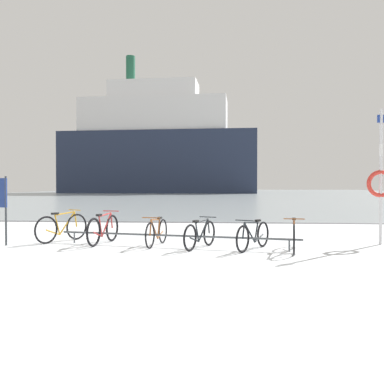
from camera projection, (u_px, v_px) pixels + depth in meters
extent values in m
cube|color=silver|center=(172.00, 294.00, 6.10)|extent=(80.00, 22.00, 0.08)
cube|color=gray|center=(220.00, 194.00, 71.89)|extent=(80.00, 110.00, 0.08)
cube|color=#47474C|center=(206.00, 223.00, 17.07)|extent=(80.00, 0.50, 0.05)
cylinder|color=#4C5156|center=(174.00, 236.00, 10.43)|extent=(6.10, 1.22, 0.05)
cylinder|color=#4C5156|center=(74.00, 237.00, 11.17)|extent=(0.04, 0.04, 0.28)
cylinder|color=#4C5156|center=(289.00, 246.00, 9.69)|extent=(0.04, 0.04, 0.28)
torus|color=black|center=(77.00, 227.00, 11.81)|extent=(0.39, 0.66, 0.73)
torus|color=black|center=(46.00, 230.00, 10.95)|extent=(0.39, 0.66, 0.73)
cylinder|color=gold|center=(67.00, 223.00, 11.53)|extent=(0.29, 0.49, 0.61)
cylinder|color=gold|center=(57.00, 225.00, 11.25)|extent=(0.12, 0.18, 0.55)
cylinder|color=gold|center=(65.00, 213.00, 11.46)|extent=(0.35, 0.61, 0.09)
cylinder|color=gold|center=(53.00, 232.00, 11.13)|extent=(0.25, 0.41, 0.20)
cylinder|color=gold|center=(76.00, 219.00, 11.77)|extent=(0.09, 0.12, 0.43)
cube|color=black|center=(55.00, 214.00, 11.18)|extent=(0.17, 0.21, 0.05)
cylinder|color=gold|center=(74.00, 210.00, 11.73)|extent=(0.42, 0.24, 0.02)
torus|color=black|center=(112.00, 228.00, 11.47)|extent=(0.18, 0.72, 0.73)
torus|color=black|center=(94.00, 232.00, 10.44)|extent=(0.18, 0.72, 0.73)
cylinder|color=#B22D2D|center=(107.00, 224.00, 11.13)|extent=(0.13, 0.56, 0.61)
cylinder|color=#B22D2D|center=(101.00, 227.00, 10.80)|extent=(0.07, 0.20, 0.54)
cylinder|color=#B22D2D|center=(105.00, 215.00, 11.05)|extent=(0.15, 0.69, 0.09)
cylinder|color=#B22D2D|center=(98.00, 234.00, 10.66)|extent=(0.11, 0.47, 0.20)
cylinder|color=#B22D2D|center=(112.00, 220.00, 11.43)|extent=(0.06, 0.12, 0.43)
cube|color=black|center=(99.00, 215.00, 10.71)|extent=(0.11, 0.21, 0.05)
cylinder|color=#B22D2D|center=(111.00, 211.00, 11.39)|extent=(0.46, 0.10, 0.02)
torus|color=black|center=(150.00, 236.00, 10.13)|extent=(0.15, 0.64, 0.64)
torus|color=black|center=(163.00, 231.00, 11.09)|extent=(0.15, 0.64, 0.64)
cylinder|color=brown|center=(154.00, 229.00, 10.44)|extent=(0.12, 0.52, 0.54)
cylinder|color=brown|center=(159.00, 229.00, 10.75)|extent=(0.07, 0.19, 0.48)
cylinder|color=brown|center=(155.00, 220.00, 10.51)|extent=(0.15, 0.65, 0.08)
cylinder|color=brown|center=(160.00, 235.00, 10.89)|extent=(0.11, 0.43, 0.18)
cylinder|color=brown|center=(150.00, 228.00, 10.16)|extent=(0.05, 0.11, 0.38)
cube|color=black|center=(160.00, 218.00, 10.82)|extent=(0.11, 0.21, 0.05)
cylinder|color=brown|center=(151.00, 218.00, 10.19)|extent=(0.46, 0.10, 0.02)
torus|color=black|center=(209.00, 233.00, 10.64)|extent=(0.29, 0.60, 0.63)
torus|color=black|center=(190.00, 238.00, 9.72)|extent=(0.29, 0.60, 0.63)
cylinder|color=#1E2328|center=(203.00, 230.00, 10.34)|extent=(0.25, 0.52, 0.53)
cylinder|color=#1E2328|center=(197.00, 232.00, 10.04)|extent=(0.11, 0.19, 0.48)
cylinder|color=#1E2328|center=(202.00, 221.00, 10.27)|extent=(0.30, 0.64, 0.08)
cylinder|color=#1E2328|center=(194.00, 240.00, 9.92)|extent=(0.21, 0.43, 0.18)
cylinder|color=#1E2328|center=(209.00, 226.00, 10.61)|extent=(0.08, 0.12, 0.37)
cube|color=black|center=(196.00, 221.00, 9.97)|extent=(0.15, 0.22, 0.05)
cylinder|color=#1E2328|center=(208.00, 217.00, 10.57)|extent=(0.43, 0.20, 0.02)
torus|color=black|center=(243.00, 239.00, 9.51)|extent=(0.35, 0.57, 0.63)
torus|color=black|center=(263.00, 234.00, 10.42)|extent=(0.35, 0.57, 0.63)
cylinder|color=#1E2328|center=(250.00, 233.00, 9.80)|extent=(0.31, 0.52, 0.53)
cylinder|color=#1E2328|center=(256.00, 232.00, 10.10)|extent=(0.13, 0.19, 0.48)
cylinder|color=#1E2328|center=(251.00, 222.00, 9.87)|extent=(0.38, 0.64, 0.08)
cylinder|color=#1E2328|center=(259.00, 238.00, 10.23)|extent=(0.27, 0.43, 0.18)
cylinder|color=#1E2328|center=(244.00, 231.00, 9.54)|extent=(0.09, 0.12, 0.37)
cube|color=black|center=(258.00, 221.00, 10.16)|extent=(0.17, 0.21, 0.05)
cylinder|color=#1E2328|center=(244.00, 220.00, 9.57)|extent=(0.41, 0.25, 0.02)
torus|color=black|center=(294.00, 240.00, 9.21)|extent=(0.15, 0.68, 0.68)
torus|color=black|center=(294.00, 234.00, 10.28)|extent=(0.15, 0.68, 0.68)
cylinder|color=brown|center=(294.00, 232.00, 9.56)|extent=(0.13, 0.57, 0.58)
cylinder|color=brown|center=(294.00, 232.00, 9.91)|extent=(0.07, 0.20, 0.52)
cylinder|color=brown|center=(294.00, 221.00, 9.63)|extent=(0.15, 0.71, 0.08)
cylinder|color=brown|center=(294.00, 238.00, 10.06)|extent=(0.11, 0.48, 0.19)
cylinder|color=brown|center=(294.00, 230.00, 9.25)|extent=(0.05, 0.12, 0.41)
cube|color=black|center=(294.00, 219.00, 9.98)|extent=(0.11, 0.21, 0.05)
cylinder|color=brown|center=(294.00, 219.00, 9.29)|extent=(0.46, 0.10, 0.02)
cylinder|color=#33383D|center=(6.00, 211.00, 10.68)|extent=(0.05, 0.05, 1.76)
cylinder|color=silver|center=(381.00, 177.00, 10.82)|extent=(0.08, 0.08, 3.49)
cylinder|color=white|center=(381.00, 150.00, 10.81)|extent=(0.09, 0.09, 0.30)
torus|color=red|center=(381.00, 184.00, 10.82)|extent=(0.71, 0.11, 0.71)
cube|color=navy|center=(381.00, 119.00, 10.79)|extent=(0.20, 0.03, 0.20)
cube|color=#232D47|center=(159.00, 163.00, 77.68)|extent=(36.07, 10.94, 11.14)
cube|color=white|center=(154.00, 116.00, 77.63)|extent=(27.09, 9.14, 6.12)
cube|color=white|center=(154.00, 91.00, 77.55)|extent=(16.34, 7.26, 3.12)
cylinder|color=#1E593F|center=(131.00, 70.00, 78.02)|extent=(1.69, 1.69, 5.01)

